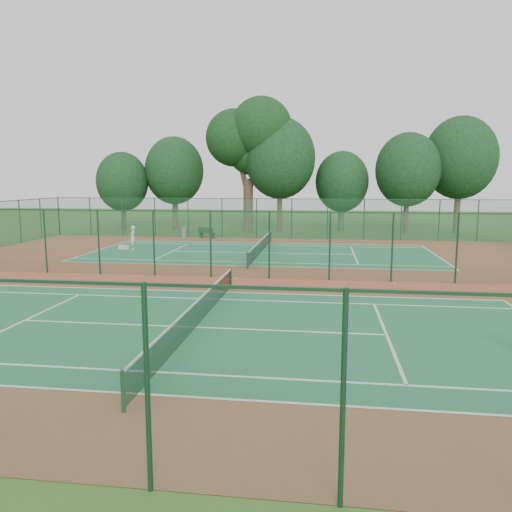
# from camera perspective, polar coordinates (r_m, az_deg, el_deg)

# --- Properties ---
(ground) EXTENTS (120.00, 120.00, 0.00)m
(ground) POSITION_cam_1_polar(r_m,az_deg,el_deg) (26.08, -1.85, -2.51)
(ground) COLOR #2D531A
(ground) RESTS_ON ground
(red_pad) EXTENTS (40.00, 36.00, 0.01)m
(red_pad) POSITION_cam_1_polar(r_m,az_deg,el_deg) (26.08, -1.85, -2.50)
(red_pad) COLOR brown
(red_pad) RESTS_ON ground
(court_near) EXTENTS (23.77, 10.97, 0.01)m
(court_near) POSITION_cam_1_polar(r_m,az_deg,el_deg) (17.52, -6.79, -8.11)
(court_near) COLOR #1F633A
(court_near) RESTS_ON red_pad
(court_far) EXTENTS (23.77, 10.97, 0.01)m
(court_far) POSITION_cam_1_polar(r_m,az_deg,el_deg) (34.86, 0.60, 0.36)
(court_far) COLOR #206742
(court_far) RESTS_ON red_pad
(fence_north) EXTENTS (40.00, 0.09, 3.50)m
(fence_north) POSITION_cam_1_polar(r_m,az_deg,el_deg) (43.56, 2.08, 4.33)
(fence_north) COLOR #194D29
(fence_north) RESTS_ON ground
(fence_south) EXTENTS (40.00, 0.09, 3.50)m
(fence_south) POSITION_cam_1_polar(r_m,az_deg,el_deg) (9.01, -21.81, -13.39)
(fence_south) COLOR #1A5033
(fence_south) RESTS_ON ground
(fence_divider) EXTENTS (40.00, 0.09, 3.50)m
(fence_divider) POSITION_cam_1_polar(r_m,az_deg,el_deg) (25.80, -1.87, 1.33)
(fence_divider) COLOR #184929
(fence_divider) RESTS_ON ground
(tennis_net_near) EXTENTS (0.10, 12.90, 0.97)m
(tennis_net_near) POSITION_cam_1_polar(r_m,az_deg,el_deg) (17.37, -6.82, -6.43)
(tennis_net_near) COLOR #153B1E
(tennis_net_near) RESTS_ON ground
(tennis_net_far) EXTENTS (0.10, 12.90, 0.97)m
(tennis_net_far) POSITION_cam_1_polar(r_m,az_deg,el_deg) (34.79, 0.60, 1.22)
(tennis_net_far) COLOR #153A20
(tennis_net_far) RESTS_ON ground
(player_far) EXTENTS (0.46, 0.66, 1.75)m
(player_far) POSITION_cam_1_polar(r_m,az_deg,el_deg) (37.36, -13.92, 2.02)
(player_far) COLOR silver
(player_far) RESTS_ON court_far
(trash_bin) EXTENTS (0.54, 0.54, 0.93)m
(trash_bin) POSITION_cam_1_polar(r_m,az_deg,el_deg) (44.19, -8.22, 2.63)
(trash_bin) COLOR gray
(trash_bin) RESTS_ON red_pad
(bench) EXTENTS (1.63, 1.04, 0.97)m
(bench) POSITION_cam_1_polar(r_m,az_deg,el_deg) (43.85, -5.68, 2.68)
(bench) COLOR black
(bench) RESTS_ON red_pad
(kit_bag) EXTENTS (0.86, 0.59, 0.30)m
(kit_bag) POSITION_cam_1_polar(r_m,az_deg,el_deg) (37.91, -14.89, 0.96)
(kit_bag) COLOR silver
(kit_bag) RESTS_ON red_pad
(stray_ball_a) EXTENTS (0.06, 0.06, 0.06)m
(stray_ball_a) POSITION_cam_1_polar(r_m,az_deg,el_deg) (25.10, 9.99, -2.98)
(stray_ball_a) COLOR gold
(stray_ball_a) RESTS_ON red_pad
(stray_ball_b) EXTENTS (0.08, 0.08, 0.08)m
(stray_ball_b) POSITION_cam_1_polar(r_m,az_deg,el_deg) (25.47, 15.53, -2.99)
(stray_ball_b) COLOR #C8E735
(stray_ball_b) RESTS_ON red_pad
(stray_ball_c) EXTENTS (0.08, 0.08, 0.08)m
(stray_ball_c) POSITION_cam_1_polar(r_m,az_deg,el_deg) (25.70, -2.35, -2.57)
(stray_ball_c) COLOR yellow
(stray_ball_c) RESTS_ON red_pad
(big_tree) EXTENTS (8.41, 6.16, 12.92)m
(big_tree) POSITION_cam_1_polar(r_m,az_deg,el_deg) (49.34, -0.78, 13.43)
(big_tree) COLOR #372A1E
(big_tree) RESTS_ON ground
(evergreen_row) EXTENTS (39.00, 5.00, 12.00)m
(evergreen_row) POSITION_cam_1_polar(r_m,az_deg,el_deg) (49.88, 3.35, 2.84)
(evergreen_row) COLOR black
(evergreen_row) RESTS_ON ground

